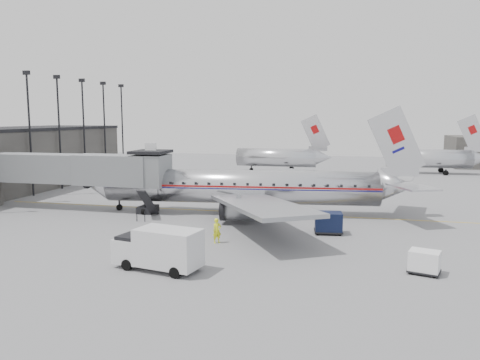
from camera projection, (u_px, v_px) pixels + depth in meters
The scene contains 11 objects.
ground at pixel (227, 225), 42.25m from camera, with size 160.00×160.00×0.00m, color slate.
apron_line at pixel (270, 213), 47.36m from camera, with size 0.15×60.00×0.01m, color gold.
jet_bridge at pixel (82, 170), 49.00m from camera, with size 21.00×6.20×7.10m.
floodlight_masts at pixel (45, 128), 59.90m from camera, with size 0.90×42.25×15.25m.
distant_aircraft_near at pixel (277, 157), 82.82m from camera, with size 16.39×3.20×10.26m.
distant_aircraft_mid at pixel (430, 158), 80.81m from camera, with size 16.39×3.20×10.26m.
airliner at pixel (247, 187), 47.01m from camera, with size 34.27×31.61×10.85m.
service_van at pixel (158, 248), 29.79m from camera, with size 6.05×3.28×2.70m.
baggage_cart_navy at pixel (328, 222), 39.05m from camera, with size 2.50×2.03×1.81m.
baggage_cart_white at pixel (424, 262), 29.03m from camera, with size 2.20×1.91×1.46m.
ramp_worker at pixel (217, 231), 36.15m from camera, with size 0.71×0.46×1.94m, color #EBF71D.
Camera 1 is at (10.60, -39.97, 9.67)m, focal length 35.00 mm.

